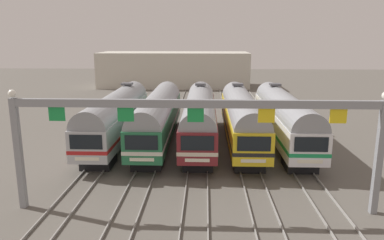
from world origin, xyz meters
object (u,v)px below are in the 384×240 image
Objects in this scene: commuter_train_stainless at (117,115)px; commuter_train_maroon at (200,116)px; commuter_train_white at (284,116)px; catenary_gantry at (196,122)px; commuter_train_green at (158,115)px; commuter_train_yellow at (242,116)px.

commuter_train_stainless and commuter_train_maroon have the same top height.
commuter_train_stainless and commuter_train_white have the same top height.
catenary_gantry is at bearing -119.68° from commuter_train_white.
commuter_train_green is 1.00× the size of commuter_train_white.
commuter_train_maroon is 1.00× the size of commuter_train_white.
commuter_train_white is (15.39, 0.00, 0.00)m from commuter_train_stainless.
commuter_train_maroon is at bearing 180.00° from commuter_train_yellow.
commuter_train_white is at bearing 0.00° from commuter_train_yellow.
commuter_train_white is 0.88× the size of catenary_gantry.
commuter_train_white is at bearing 0.00° from commuter_train_stainless.
commuter_train_maroon is at bearing 90.00° from catenary_gantry.
catenary_gantry reaches higher than commuter_train_stainless.
commuter_train_stainless is 1.00× the size of commuter_train_yellow.
commuter_train_yellow is 1.00× the size of commuter_train_white.
commuter_train_green is at bearing 105.91° from catenary_gantry.
catenary_gantry reaches higher than commuter_train_yellow.
catenary_gantry is (7.69, -13.50, 2.53)m from commuter_train_stainless.
commuter_train_green is 11.54m from commuter_train_white.
commuter_train_white is at bearing 0.00° from commuter_train_maroon.
commuter_train_maroon is at bearing 180.00° from commuter_train_white.
commuter_train_yellow is 0.88× the size of catenary_gantry.
commuter_train_yellow is 3.85m from commuter_train_white.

